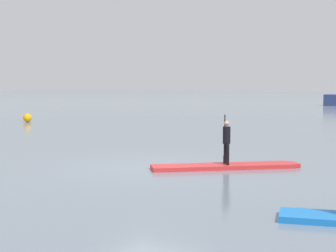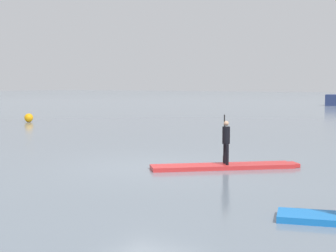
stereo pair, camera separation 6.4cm
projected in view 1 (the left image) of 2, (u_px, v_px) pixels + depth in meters
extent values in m
plane|color=slate|center=(150.00, 167.00, 12.60)|extent=(240.00, 240.00, 0.00)
cube|color=red|center=(223.00, 166.00, 12.40)|extent=(3.01, 2.86, 0.10)
cube|color=red|center=(292.00, 164.00, 12.70)|extent=(0.48, 0.50, 0.09)
cylinder|color=black|center=(225.00, 153.00, 12.49)|extent=(0.08, 0.08, 0.51)
cylinder|color=black|center=(228.00, 155.00, 12.28)|extent=(0.08, 0.08, 0.51)
cylinder|color=black|center=(227.00, 135.00, 12.35)|extent=(0.26, 0.26, 0.42)
sphere|color=tan|center=(227.00, 123.00, 12.32)|extent=(0.12, 0.12, 0.12)
cylinder|color=black|center=(225.00, 139.00, 12.52)|extent=(0.03, 0.03, 1.20)
cube|color=black|center=(224.00, 160.00, 12.56)|extent=(0.12, 0.12, 0.18)
sphere|color=orange|center=(28.00, 118.00, 27.41)|extent=(0.47, 0.47, 0.47)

